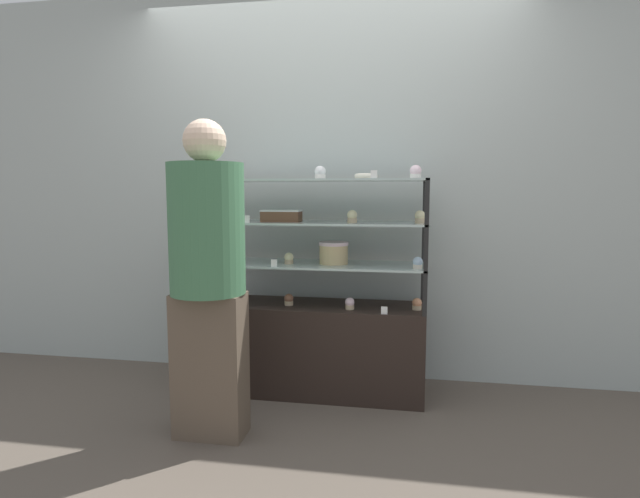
{
  "coord_description": "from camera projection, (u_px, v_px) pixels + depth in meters",
  "views": [
    {
      "loc": [
        0.52,
        -2.99,
        1.24
      ],
      "look_at": [
        0.0,
        0.0,
        0.9
      ],
      "focal_mm": 28.0,
      "sensor_mm": 36.0,
      "label": 1
    }
  ],
  "objects": [
    {
      "name": "cupcake_1",
      "position": [
        289.0,
        300.0,
        3.07
      ],
      "size": [
        0.06,
        0.06,
        0.07
      ],
      "color": "#CCB28C",
      "rests_on": "display_base"
    },
    {
      "name": "customer_figure",
      "position": [
        208.0,
        271.0,
        2.49
      ],
      "size": [
        0.37,
        0.37,
        1.6
      ],
      "color": "brown",
      "rests_on": "ground_plane"
    },
    {
      "name": "cupcake_5",
      "position": [
        289.0,
        258.0,
        3.05
      ],
      "size": [
        0.06,
        0.06,
        0.07
      ],
      "color": "#CCB28C",
      "rests_on": "display_riser_lower"
    },
    {
      "name": "layer_cake_centerpiece",
      "position": [
        334.0,
        253.0,
        3.05
      ],
      "size": [
        0.18,
        0.18,
        0.13
      ],
      "color": "#DBBC84",
      "rests_on": "display_riser_lower"
    },
    {
      "name": "display_riser_middle",
      "position": [
        320.0,
        225.0,
        3.03
      ],
      "size": [
        1.28,
        0.41,
        0.26
      ],
      "color": "black",
      "rests_on": "display_riser_lower"
    },
    {
      "name": "cupcake_7",
      "position": [
        221.0,
        216.0,
        3.03
      ],
      "size": [
        0.06,
        0.06,
        0.08
      ],
      "color": "beige",
      "rests_on": "display_riser_middle"
    },
    {
      "name": "cupcake_10",
      "position": [
        228.0,
        174.0,
        3.06
      ],
      "size": [
        0.07,
        0.07,
        0.08
      ],
      "color": "#CCB28C",
      "rests_on": "display_riser_upper"
    },
    {
      "name": "donut_glazed",
      "position": [
        366.0,
        176.0,
        2.95
      ],
      "size": [
        0.14,
        0.14,
        0.03
      ],
      "color": "#EFE5CC",
      "rests_on": "display_riser_upper"
    },
    {
      "name": "cupcake_0",
      "position": [
        226.0,
        298.0,
        3.13
      ],
      "size": [
        0.06,
        0.06,
        0.07
      ],
      "color": "white",
      "rests_on": "display_base"
    },
    {
      "name": "display_base",
      "position": [
        320.0,
        348.0,
        3.12
      ],
      "size": [
        1.28,
        0.41,
        0.56
      ],
      "color": "black",
      "rests_on": "ground_plane"
    },
    {
      "name": "ground_plane",
      "position": [
        320.0,
        391.0,
        3.15
      ],
      "size": [
        20.0,
        20.0,
        0.0
      ],
      "primitive_type": "plane",
      "color": "brown"
    },
    {
      "name": "cupcake_2",
      "position": [
        350.0,
        304.0,
        2.96
      ],
      "size": [
        0.06,
        0.06,
        0.07
      ],
      "color": "#CCB28C",
      "rests_on": "display_base"
    },
    {
      "name": "cupcake_6",
      "position": [
        418.0,
        263.0,
        2.85
      ],
      "size": [
        0.06,
        0.06,
        0.07
      ],
      "color": "beige",
      "rests_on": "display_riser_lower"
    },
    {
      "name": "price_tag_3",
      "position": [
        374.0,
        174.0,
        2.76
      ],
      "size": [
        0.04,
        0.0,
        0.04
      ],
      "color": "white",
      "rests_on": "display_riser_upper"
    },
    {
      "name": "sheet_cake_frosted",
      "position": [
        281.0,
        216.0,
        3.05
      ],
      "size": [
        0.24,
        0.13,
        0.07
      ],
      "color": "brown",
      "rests_on": "display_riser_middle"
    },
    {
      "name": "cupcake_11",
      "position": [
        320.0,
        173.0,
        2.96
      ],
      "size": [
        0.07,
        0.07,
        0.08
      ],
      "color": "white",
      "rests_on": "display_riser_upper"
    },
    {
      "name": "display_riser_lower",
      "position": [
        320.0,
        266.0,
        3.06
      ],
      "size": [
        1.28,
        0.41,
        0.26
      ],
      "color": "black",
      "rests_on": "display_base"
    },
    {
      "name": "cupcake_9",
      "position": [
        420.0,
        217.0,
        2.89
      ],
      "size": [
        0.06,
        0.06,
        0.08
      ],
      "color": "#CCB28C",
      "rests_on": "display_riser_middle"
    },
    {
      "name": "back_wall",
      "position": [
        329.0,
        185.0,
        3.35
      ],
      "size": [
        8.0,
        0.05,
        2.6
      ],
      "color": "#A8B2AD",
      "rests_on": "ground_plane"
    },
    {
      "name": "price_tag_2",
      "position": [
        247.0,
        219.0,
        2.92
      ],
      "size": [
        0.04,
        0.0,
        0.04
      ],
      "color": "white",
      "rests_on": "display_riser_middle"
    },
    {
      "name": "cupcake_12",
      "position": [
        416.0,
        172.0,
        2.86
      ],
      "size": [
        0.07,
        0.07,
        0.08
      ],
      "color": "white",
      "rests_on": "display_riser_upper"
    },
    {
      "name": "price_tag_0",
      "position": [
        384.0,
        310.0,
        2.84
      ],
      "size": [
        0.04,
        0.0,
        0.04
      ],
      "color": "white",
      "rests_on": "display_base"
    },
    {
      "name": "price_tag_1",
      "position": [
        274.0,
        263.0,
        2.92
      ],
      "size": [
        0.04,
        0.0,
        0.04
      ],
      "color": "white",
      "rests_on": "display_riser_lower"
    },
    {
      "name": "cupcake_3",
      "position": [
        417.0,
        304.0,
        2.95
      ],
      "size": [
        0.06,
        0.06,
        0.07
      ],
      "color": "#CCB28C",
      "rests_on": "display_base"
    },
    {
      "name": "cupcake_4",
      "position": [
        222.0,
        259.0,
        3.05
      ],
      "size": [
        0.06,
        0.06,
        0.07
      ],
      "color": "beige",
      "rests_on": "display_riser_lower"
    },
    {
      "name": "display_riser_upper",
      "position": [
        320.0,
        182.0,
        3.01
      ],
      "size": [
        1.28,
        0.41,
        0.26
      ],
      "color": "black",
      "rests_on": "display_riser_middle"
    },
    {
      "name": "cupcake_8",
      "position": [
        352.0,
        217.0,
        2.95
      ],
      "size": [
        0.06,
        0.06,
        0.08
      ],
      "color": "#CCB28C",
      "rests_on": "display_riser_middle"
    }
  ]
}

